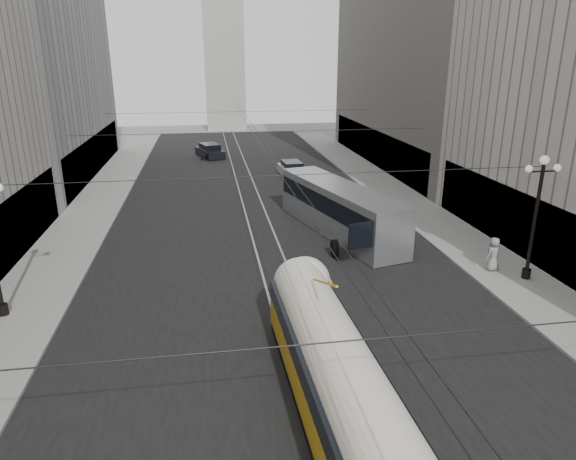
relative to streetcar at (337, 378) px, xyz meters
name	(u,v)px	position (x,y,z in m)	size (l,w,h in m)	color
road	(255,212)	(-0.28, 23.42, -1.56)	(20.00, 85.00, 0.02)	black
sidewalk_left	(96,205)	(-12.28, 26.92, -1.48)	(4.00, 72.00, 0.15)	gray
sidewalk_right	(393,193)	(11.72, 26.92, -1.48)	(4.00, 72.00, 0.15)	gray
rail_left	(245,212)	(-1.03, 23.42, -1.56)	(0.12, 85.00, 0.04)	gray
rail_right	(265,212)	(0.47, 23.42, -1.56)	(0.12, 85.00, 0.04)	gray
building_left_far	(9,17)	(-20.28, 38.92, 12.75)	(12.60, 28.60, 28.60)	#999999
building_right_far	(439,0)	(19.71, 38.92, 14.75)	(12.60, 32.60, 32.60)	#514C47
distant_tower	(223,29)	(-0.28, 70.92, 13.41)	(6.00, 6.00, 31.36)	#B2AFA8
lamppost_right_mid	(536,211)	(12.32, 8.92, 2.19)	(1.86, 0.44, 6.37)	black
catenary	(257,135)	(-0.16, 22.41, 4.33)	(25.00, 72.00, 0.23)	black
streetcar	(337,378)	(0.00, 0.00, 0.00)	(2.63, 14.67, 3.19)	gold
city_bus	(339,207)	(4.67, 17.89, 0.18)	(5.71, 12.91, 3.17)	#929597
sedan_white_far	(292,170)	(4.38, 34.85, -0.89)	(2.26, 4.77, 1.46)	silver
sedan_dark_far	(210,151)	(-3.27, 46.20, -0.85)	(3.45, 5.28, 1.55)	black
pedestrian_sidewalk_right	(493,254)	(11.10, 10.13, -0.49)	(0.90, 0.55, 1.84)	gray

